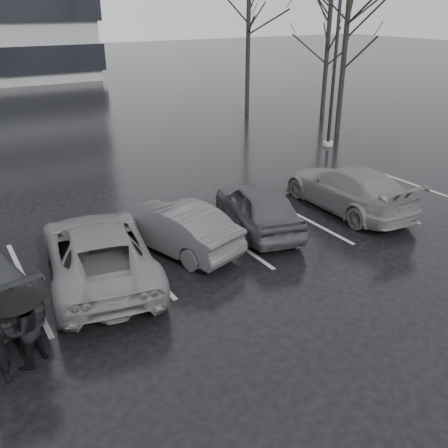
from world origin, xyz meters
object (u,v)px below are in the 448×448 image
Objects in this scene: pedestrian_right at (23,329)px; car_east at (348,188)px; tree_ne at (327,55)px; tree_north at (248,40)px; car_main at (257,206)px; tree_east at (344,54)px; car_west_a at (175,227)px; car_west_b at (98,251)px; lamp_post at (335,60)px.

car_east is at bearing 161.68° from pedestrian_right.
tree_ne is 4.67m from tree_north.
car_main is 0.52× the size of tree_east.
car_east is (6.14, -0.28, 0.06)m from car_west_a.
car_west_b is 17.65m from tree_east.
lamp_post is at bearing -143.40° from car_west_b.
pedestrian_right is 24.94m from tree_ne.
tree_ne reaches higher than car_west_a.
tree_east is (13.03, 7.61, 3.34)m from car_west_a.
car_main is at bearing -1.51° from car_east.
tree_north is (14.33, 15.10, 3.53)m from car_west_b.
car_west_a is at bearing -149.71° from tree_east.
lamp_post is (15.62, 9.12, 3.12)m from pedestrian_right.
car_west_a is 0.47× the size of tree_north.
pedestrian_right is at bearing -149.72° from lamp_post.
tree_ne reaches higher than car_east.
tree_north is (12.03, 14.61, 3.59)m from car_west_a.
car_main is 2.61× the size of pedestrian_right.
tree_north reaches higher than pedestrian_right.
tree_north is (16.55, 17.59, 3.46)m from pedestrian_right.
lamp_post is at bearing 177.77° from pedestrian_right.
tree_north is (-1.00, 7.00, 0.25)m from tree_east.
lamp_post reaches higher than tree_north.
car_west_a is at bearing -179.19° from pedestrian_right.
car_west_b is at bearing -164.30° from pedestrian_right.
tree_east reaches higher than tree_ne.
car_east is at bearing -111.58° from tree_north.
tree_east is 1.14× the size of tree_ne.
car_main is 10.88m from lamp_post.
car_east is at bearing -168.31° from car_west_b.
car_west_b is at bearing -152.15° from tree_east.
car_main is 7.82m from pedestrian_right.
tree_north is at bearing 98.13° from tree_east.
tree_ne is at bearing 57.99° from tree_east.
tree_east is at bearing -130.21° from car_main.
car_west_a is 2.35m from car_west_b.
car_main is 2.72m from car_west_a.
tree_east is 7.08m from tree_north.
tree_north reaches higher than tree_east.
pedestrian_right reaches higher than car_west_a.
lamp_post reaches higher than pedestrian_right.
car_main is 13.24m from tree_east.
pedestrian_right is at bearing 16.99° from car_east.
car_west_b is at bearing -153.65° from lamp_post.
tree_ne is at bearing -160.79° from car_west_a.
tree_ne is (20.05, 14.59, 2.71)m from pedestrian_right.
car_west_b is 3.28× the size of pedestrian_right.
pedestrian_right is at bearing 58.47° from car_west_b.
tree_ne is (2.50, 4.00, -0.50)m from tree_east.
car_main is at bearing -122.47° from tree_north.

